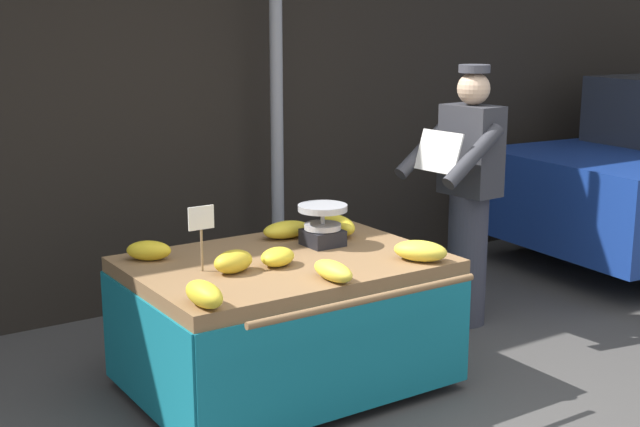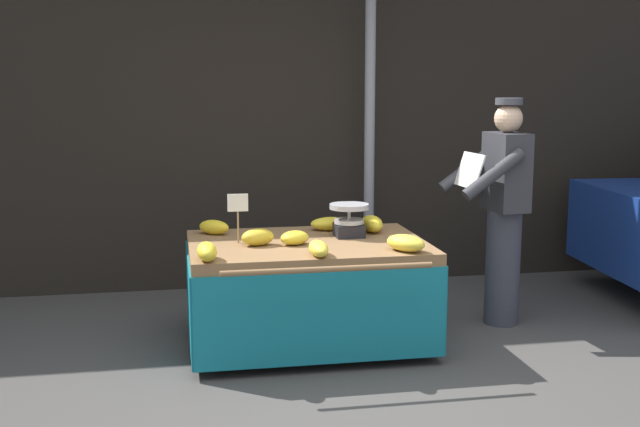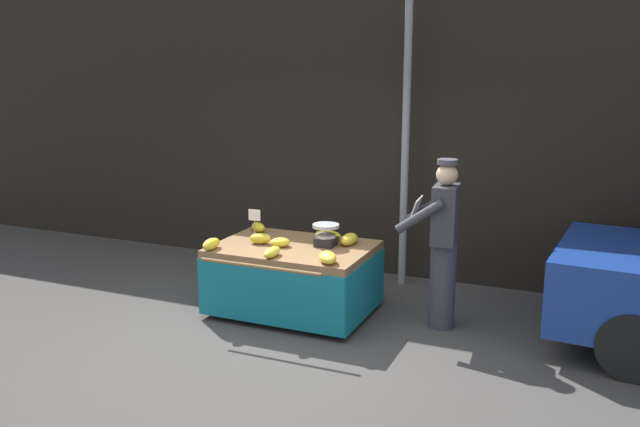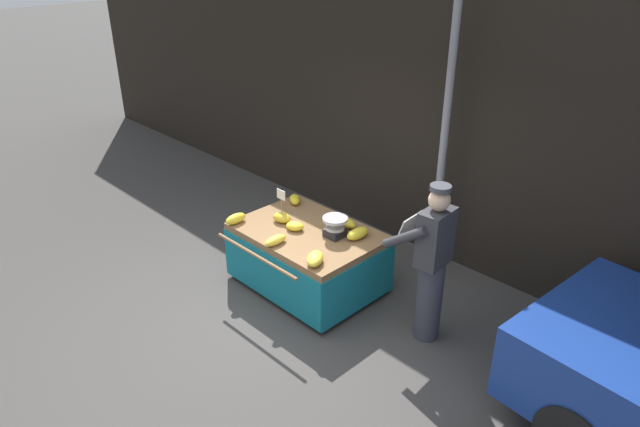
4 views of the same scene
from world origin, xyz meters
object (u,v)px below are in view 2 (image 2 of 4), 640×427
street_pole (370,97)px  banana_bunch_6 (207,251)px  banana_bunch_1 (295,238)px  banana_bunch_5 (319,248)px  banana_cart (307,270)px  banana_bunch_0 (372,224)px  price_sign (238,207)px  banana_bunch_2 (406,243)px  banana_bunch_4 (330,224)px  banana_bunch_3 (258,237)px  vendor_person (503,211)px  banana_bunch_7 (214,227)px  weighing_scale (349,220)px

street_pole → banana_bunch_6: street_pole is taller
banana_bunch_1 → banana_bunch_5: bearing=-75.5°
banana_cart → banana_bunch_0: (0.53, 0.27, 0.26)m
price_sign → banana_bunch_2: price_sign is taller
banana_cart → banana_bunch_4: banana_bunch_4 is taller
banana_bunch_3 → banana_bunch_4: 0.74m
banana_bunch_6 → vendor_person: 2.35m
banana_bunch_2 → banana_bunch_6: banana_bunch_6 is taller
price_sign → banana_bunch_7: (-0.15, 0.35, -0.19)m
banana_bunch_1 → banana_bunch_4: size_ratio=0.68×
street_pole → banana_bunch_1: 1.96m
street_pole → price_sign: (-1.26, -1.37, -0.71)m
banana_cart → banana_bunch_6: (-0.71, -0.47, 0.26)m
banana_bunch_0 → vendor_person: size_ratio=0.17×
banana_bunch_0 → banana_cart: bearing=-153.3°
banana_bunch_0 → banana_bunch_7: banana_bunch_0 is taller
banana_bunch_2 → banana_bunch_4: banana_bunch_2 is taller
street_pole → banana_bunch_3: (-1.14, -1.47, -0.90)m
banana_bunch_4 → banana_bunch_6: 1.27m
street_pole → banana_bunch_0: 1.47m
banana_bunch_0 → banana_bunch_4: bearing=159.4°
banana_bunch_3 → banana_bunch_6: same height
banana_bunch_5 → street_pole: bearing=67.0°
banana_bunch_3 → banana_bunch_4: bearing=37.5°
weighing_scale → price_sign: size_ratio=0.82×
street_pole → banana_bunch_6: (-1.49, -1.87, -0.90)m
banana_cart → banana_bunch_6: banana_bunch_6 is taller
banana_cart → banana_bunch_1: bearing=-136.7°
banana_bunch_7 → weighing_scale: bearing=-15.2°
banana_bunch_7 → vendor_person: vendor_person is taller
banana_bunch_1 → weighing_scale: bearing=26.9°
banana_bunch_1 → banana_bunch_5: size_ratio=0.71×
banana_bunch_5 → banana_bunch_7: 1.04m
price_sign → banana_cart: bearing=-3.5°
street_pole → banana_bunch_2: street_pole is taller
banana_bunch_2 → banana_bunch_7: size_ratio=1.21×
banana_bunch_3 → vendor_person: bearing=9.3°
banana_bunch_7 → street_pole: bearing=36.1°
street_pole → weighing_scale: size_ratio=12.14×
banana_bunch_3 → banana_bunch_7: 0.52m
banana_bunch_4 → vendor_person: size_ratio=0.17×
price_sign → banana_bunch_5: price_sign is taller
banana_bunch_3 → banana_cart: bearing=12.2°
banana_bunch_6 → vendor_person: (2.24, 0.70, 0.07)m
banana_bunch_6 → banana_bunch_5: bearing=0.4°
banana_bunch_6 → banana_bunch_7: 0.85m
weighing_scale → banana_bunch_3: (-0.67, -0.19, -0.06)m
banana_bunch_6 → banana_bunch_4: bearing=41.9°
banana_bunch_4 → banana_bunch_0: bearing=-20.6°
banana_bunch_1 → banana_bunch_2: 0.76m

